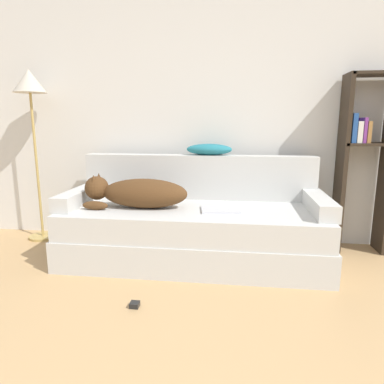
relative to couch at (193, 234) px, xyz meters
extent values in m
cube|color=silver|center=(0.20, 0.60, 1.13)|extent=(6.82, 0.06, 2.70)
cube|color=silver|center=(0.00, 0.00, -0.10)|extent=(2.13, 0.88, 0.25)
cube|color=silver|center=(0.00, -0.01, 0.13)|extent=(2.09, 0.84, 0.20)
cube|color=silver|center=(0.00, 0.37, 0.43)|extent=(2.09, 0.15, 0.40)
cube|color=silver|center=(-0.99, -0.01, 0.29)|extent=(0.15, 0.69, 0.12)
cube|color=silver|center=(0.99, -0.01, 0.29)|extent=(0.15, 0.69, 0.12)
ellipsoid|color=#513319|center=(-0.39, -0.05, 0.35)|extent=(0.71, 0.27, 0.24)
sphere|color=#513319|center=(-0.80, -0.05, 0.38)|extent=(0.20, 0.20, 0.20)
cone|color=#513319|center=(-0.80, -0.11, 0.46)|extent=(0.07, 0.07, 0.09)
cone|color=#513319|center=(-0.80, 0.00, 0.46)|extent=(0.07, 0.07, 0.09)
ellipsoid|color=#513319|center=(-0.77, -0.18, 0.27)|extent=(0.21, 0.07, 0.07)
cube|color=silver|center=(0.22, -0.07, 0.24)|extent=(0.33, 0.27, 0.02)
ellipsoid|color=teal|center=(0.09, 0.39, 0.68)|extent=(0.41, 0.19, 0.10)
cube|color=#2D2319|center=(1.26, 0.42, 0.55)|extent=(0.04, 0.26, 1.54)
cube|color=#2D2319|center=(1.45, 0.42, 1.31)|extent=(0.39, 0.26, 0.02)
cube|color=#2D2319|center=(1.45, 0.42, 0.74)|extent=(0.39, 0.26, 0.02)
cube|color=#234C93|center=(1.31, 0.41, 0.87)|extent=(0.04, 0.20, 0.24)
cube|color=silver|center=(1.35, 0.41, 0.84)|extent=(0.04, 0.20, 0.18)
cube|color=#753384|center=(1.39, 0.41, 0.85)|extent=(0.03, 0.20, 0.21)
cube|color=olive|center=(1.43, 0.41, 0.84)|extent=(0.03, 0.20, 0.18)
cylinder|color=tan|center=(-1.57, 0.36, -0.21)|extent=(0.27, 0.27, 0.02)
cylinder|color=tan|center=(-1.57, 0.36, 0.50)|extent=(0.02, 0.02, 1.39)
cone|color=beige|center=(-1.57, 0.36, 1.29)|extent=(0.30, 0.30, 0.21)
cube|color=black|center=(-0.27, -0.81, -0.21)|extent=(0.06, 0.06, 0.03)
camera|label=1|loc=(0.34, -2.71, 0.91)|focal=32.00mm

